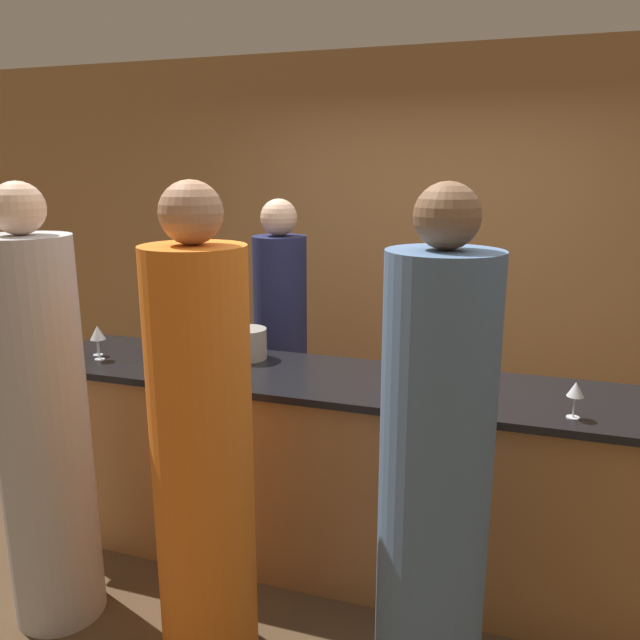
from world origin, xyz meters
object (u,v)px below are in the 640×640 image
wine_bottle_0 (153,331)px  ice_bucket (248,343)px  guest_2 (434,490)px  guest_0 (43,429)px  guest_1 (203,455)px  bartender (281,357)px

wine_bottle_0 → ice_bucket: wine_bottle_0 is taller
guest_2 → wine_bottle_0: size_ratio=6.34×
guest_2 → wine_bottle_0: 1.85m
guest_0 → guest_1: 0.77m
guest_2 → wine_bottle_0: bearing=152.7°
guest_0 → wine_bottle_0: bearing=88.1°
guest_0 → guest_2: bearing=-0.7°
bartender → ice_bucket: bearing=92.9°
guest_2 → wine_bottle_0: (-1.63, 0.84, 0.22)m
ice_bucket → guest_0: bearing=-121.5°
guest_1 → guest_2: bearing=0.2°
wine_bottle_0 → guest_0: bearing=-91.9°
bartender → wine_bottle_0: bartender is taller
guest_1 → guest_2: size_ratio=1.00×
guest_1 → wine_bottle_0: guest_1 is taller
guest_2 → ice_bucket: bearing=140.5°
bartender → guest_1: guest_1 is taller
guest_0 → guest_1: guest_1 is taller
ice_bucket → wine_bottle_0: bearing=-172.1°
guest_0 → wine_bottle_0: (0.03, 0.82, 0.23)m
wine_bottle_0 → ice_bucket: bearing=7.9°
guest_1 → ice_bucket: (-0.22, 0.92, 0.18)m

